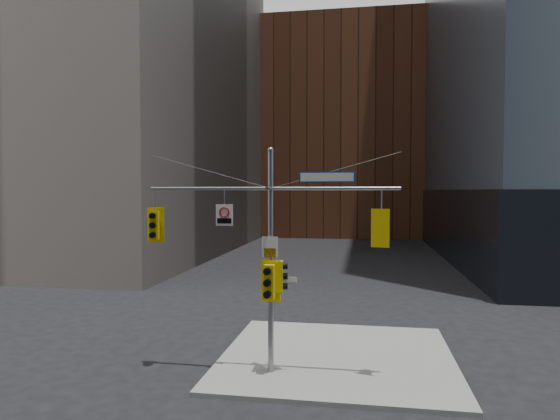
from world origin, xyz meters
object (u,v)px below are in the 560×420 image
(street_sign_blade, at_px, (327,177))
(regulatory_sign_arm, at_px, (224,214))
(signal_assembly, at_px, (271,239))
(traffic_light_pole_side, at_px, (281,276))
(traffic_light_west_arm, at_px, (154,225))
(traffic_light_east_arm, at_px, (381,228))
(traffic_light_pole_front, at_px, (269,282))

(street_sign_blade, xyz_separation_m, regulatory_sign_arm, (-3.28, -0.02, -1.18))
(signal_assembly, relative_size, traffic_light_pole_side, 8.23)
(signal_assembly, bearing_deg, traffic_light_pole_side, 2.25)
(street_sign_blade, bearing_deg, traffic_light_pole_side, -179.92)
(traffic_light_pole_side, bearing_deg, street_sign_blade, -98.12)
(traffic_light_pole_side, height_order, regulatory_sign_arm, regulatory_sign_arm)
(traffic_light_west_arm, xyz_separation_m, traffic_light_east_arm, (7.33, -0.01, 0.00))
(traffic_light_east_arm, height_order, traffic_light_pole_side, traffic_light_east_arm)
(traffic_light_west_arm, bearing_deg, traffic_light_pole_front, -9.64)
(traffic_light_pole_side, height_order, street_sign_blade, street_sign_blade)
(traffic_light_pole_front, height_order, regulatory_sign_arm, regulatory_sign_arm)
(street_sign_blade, bearing_deg, signal_assembly, -179.44)
(traffic_light_west_arm, relative_size, street_sign_blade, 0.66)
(signal_assembly, height_order, regulatory_sign_arm, signal_assembly)
(signal_assembly, relative_size, traffic_light_east_arm, 6.87)
(signal_assembly, height_order, traffic_light_east_arm, signal_assembly)
(signal_assembly, height_order, traffic_light_pole_front, signal_assembly)
(signal_assembly, bearing_deg, street_sign_blade, 0.10)
(traffic_light_pole_front, distance_m, regulatory_sign_arm, 2.58)
(traffic_light_pole_front, height_order, street_sign_blade, street_sign_blade)
(traffic_light_east_arm, distance_m, regulatory_sign_arm, 4.95)
(street_sign_blade, distance_m, regulatory_sign_arm, 3.48)
(traffic_light_pole_side, xyz_separation_m, regulatory_sign_arm, (-1.83, -0.03, 1.94))
(traffic_light_east_arm, xyz_separation_m, traffic_light_pole_front, (-3.43, -0.27, -1.71))
(signal_assembly, xyz_separation_m, street_sign_blade, (1.77, 0.00, 1.93))
(regulatory_sign_arm, bearing_deg, signal_assembly, -1.20)
(traffic_light_west_arm, height_order, traffic_light_east_arm, traffic_light_east_arm)
(traffic_light_west_arm, height_order, regulatory_sign_arm, regulatory_sign_arm)
(traffic_light_pole_front, distance_m, street_sign_blade, 3.72)
(signal_assembly, distance_m, regulatory_sign_arm, 1.69)
(signal_assembly, relative_size, traffic_light_pole_front, 6.03)
(traffic_light_east_arm, relative_size, regulatory_sign_arm, 1.67)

